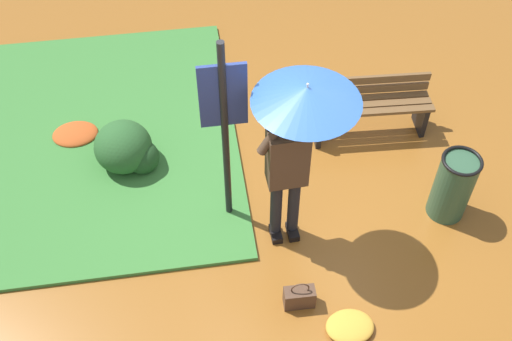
{
  "coord_description": "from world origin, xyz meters",
  "views": [
    {
      "loc": [
        -1.04,
        -3.79,
        5.43
      ],
      "look_at": [
        -0.46,
        0.16,
        0.85
      ],
      "focal_mm": 43.68,
      "sensor_mm": 36.0,
      "label": 1
    }
  ],
  "objects_px": {
    "park_bench": "(371,106)",
    "info_sign_post": "(224,117)",
    "person_with_umbrella": "(298,127)",
    "handbag": "(299,297)",
    "trash_bin": "(453,186)"
  },
  "relations": [
    {
      "from": "info_sign_post",
      "to": "park_bench",
      "type": "xyz_separation_m",
      "value": [
        1.81,
        1.01,
        -1.04
      ]
    },
    {
      "from": "person_with_umbrella",
      "to": "handbag",
      "type": "distance_m",
      "value": 1.68
    },
    {
      "from": "person_with_umbrella",
      "to": "trash_bin",
      "type": "bearing_deg",
      "value": 0.31
    },
    {
      "from": "park_bench",
      "to": "info_sign_post",
      "type": "bearing_deg",
      "value": -150.93
    },
    {
      "from": "info_sign_post",
      "to": "trash_bin",
      "type": "xyz_separation_m",
      "value": [
        2.33,
        -0.32,
        -1.03
      ]
    },
    {
      "from": "handbag",
      "to": "info_sign_post",
      "type": "bearing_deg",
      "value": 113.93
    },
    {
      "from": "person_with_umbrella",
      "to": "info_sign_post",
      "type": "bearing_deg",
      "value": 151.79
    },
    {
      "from": "trash_bin",
      "to": "handbag",
      "type": "bearing_deg",
      "value": -153.72
    },
    {
      "from": "info_sign_post",
      "to": "trash_bin",
      "type": "height_order",
      "value": "info_sign_post"
    },
    {
      "from": "person_with_umbrella",
      "to": "handbag",
      "type": "height_order",
      "value": "person_with_umbrella"
    },
    {
      "from": "info_sign_post",
      "to": "handbag",
      "type": "relative_size",
      "value": 6.22
    },
    {
      "from": "info_sign_post",
      "to": "trash_bin",
      "type": "relative_size",
      "value": 2.76
    },
    {
      "from": "person_with_umbrella",
      "to": "info_sign_post",
      "type": "distance_m",
      "value": 0.71
    },
    {
      "from": "person_with_umbrella",
      "to": "trash_bin",
      "type": "relative_size",
      "value": 2.45
    },
    {
      "from": "park_bench",
      "to": "trash_bin",
      "type": "distance_m",
      "value": 1.43
    }
  ]
}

